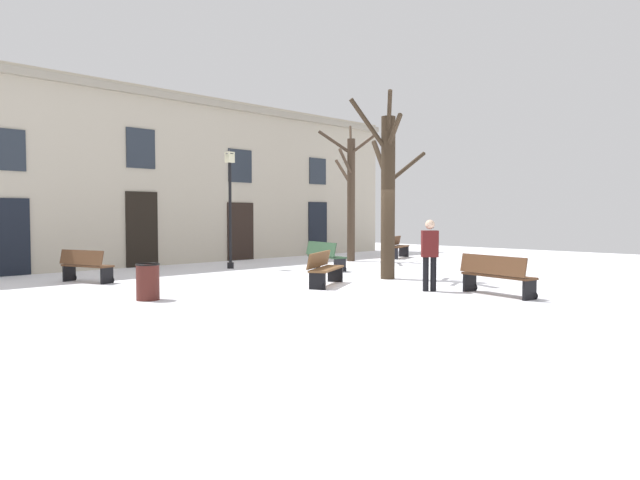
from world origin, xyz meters
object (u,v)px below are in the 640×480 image
object	(u,v)px
tree_foreground	(388,190)
person_near_bench	(430,252)
litter_bin	(148,282)
bench_by_litter_bin	(397,247)
bench_near_center_tree	(325,256)
bench_facing_shops	(325,268)
bench_near_lamp	(496,275)
streetlamp	(230,196)
bench_back_to_back_right	(86,266)
tree_left_of_center	(350,192)

from	to	relation	value
tree_foreground	person_near_bench	world-z (taller)	tree_foreground
tree_foreground	litter_bin	world-z (taller)	tree_foreground
bench_by_litter_bin	person_near_bench	distance (m)	10.28
litter_bin	person_near_bench	world-z (taller)	person_near_bench
bench_near_center_tree	tree_foreground	bearing A→B (deg)	-177.15
bench_facing_shops	tree_foreground	bearing A→B (deg)	-33.16
bench_facing_shops	bench_near_lamp	xyz separation A→B (m)	(1.44, -3.97, 0.02)
streetlamp	bench_by_litter_bin	bearing A→B (deg)	-8.12
tree_foreground	bench_back_to_back_right	bearing A→B (deg)	141.75
tree_foreground	tree_left_of_center	xyz separation A→B (m)	(3.75, 4.85, 0.19)
person_near_bench	bench_facing_shops	bearing A→B (deg)	-23.75
tree_left_of_center	bench_back_to_back_right	world-z (taller)	tree_left_of_center
tree_left_of_center	bench_facing_shops	bearing A→B (deg)	-142.40
bench_near_center_tree	bench_back_to_back_right	world-z (taller)	bench_near_center_tree
streetlamp	bench_back_to_back_right	distance (m)	5.46
bench_facing_shops	bench_near_center_tree	world-z (taller)	bench_near_center_tree
bench_near_lamp	bench_back_to_back_right	distance (m)	10.44
tree_foreground	person_near_bench	size ratio (longest dim) A/B	3.02
bench_by_litter_bin	bench_near_lamp	size ratio (longest dim) A/B	0.93
bench_near_lamp	tree_foreground	bearing A→B (deg)	-1.62
bench_by_litter_bin	person_near_bench	size ratio (longest dim) A/B	1.02
streetlamp	person_near_bench	size ratio (longest dim) A/B	2.35
bench_near_center_tree	litter_bin	bearing A→B (deg)	118.12
tree_foreground	streetlamp	world-z (taller)	tree_foreground
streetlamp	bench_back_to_back_right	bearing A→B (deg)	-173.58
tree_left_of_center	person_near_bench	distance (m)	8.97
litter_bin	bench_near_lamp	xyz separation A→B (m)	(5.84, -4.84, 0.08)
tree_foreground	person_near_bench	distance (m)	3.10
litter_bin	bench_facing_shops	world-z (taller)	bench_facing_shops
bench_back_to_back_right	bench_near_lamp	bearing A→B (deg)	-167.71
bench_by_litter_bin	bench_near_lamp	world-z (taller)	same
bench_near_lamp	bench_facing_shops	bearing A→B (deg)	31.39
tree_foreground	bench_back_to_back_right	size ratio (longest dim) A/B	3.19
bench_facing_shops	tree_left_of_center	bearing A→B (deg)	8.88
bench_near_center_tree	streetlamp	bearing A→B (deg)	48.93
tree_foreground	bench_back_to_back_right	world-z (taller)	tree_foreground
bench_by_litter_bin	bench_near_center_tree	world-z (taller)	bench_near_center_tree
bench_back_to_back_right	person_near_bench	bearing A→B (deg)	-165.21
tree_foreground	tree_left_of_center	bearing A→B (deg)	52.31
litter_bin	person_near_bench	size ratio (longest dim) A/B	0.46
bench_back_to_back_right	litter_bin	bearing A→B (deg)	155.88
tree_left_of_center	streetlamp	xyz separation A→B (m)	(-5.10, 0.78, -0.27)
tree_left_of_center	bench_by_litter_bin	size ratio (longest dim) A/B	3.16
litter_bin	person_near_bench	xyz separation A→B (m)	(5.39, -3.39, 0.54)
streetlamp	bench_near_center_tree	size ratio (longest dim) A/B	2.22
bench_near_lamp	bench_back_to_back_right	world-z (taller)	bench_near_lamp
bench_facing_shops	bench_near_center_tree	bearing A→B (deg)	16.21
bench_near_center_tree	bench_back_to_back_right	distance (m)	7.24
tree_left_of_center	bench_by_litter_bin	distance (m)	3.40
bench_facing_shops	bench_near_center_tree	xyz separation A→B (m)	(2.86, 2.85, 0.02)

